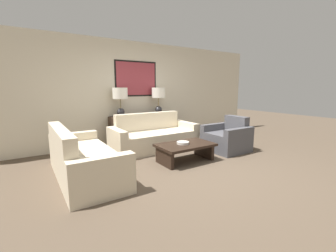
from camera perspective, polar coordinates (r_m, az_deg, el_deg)
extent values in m
plane|color=brown|center=(4.27, 6.87, -10.53)|extent=(20.00, 20.00, 0.00)
cube|color=beige|center=(6.16, -8.21, 8.27)|extent=(8.10, 0.10, 2.65)
cube|color=black|center=(6.11, -8.07, 11.78)|extent=(1.18, 0.01, 0.92)
cube|color=#9E3842|center=(6.10, -8.04, 11.78)|extent=(1.10, 0.02, 0.84)
cube|color=#332319|center=(6.00, -6.87, -0.85)|extent=(1.64, 0.39, 0.75)
cylinder|color=#333338|center=(5.73, -11.87, 2.44)|extent=(0.16, 0.16, 0.02)
sphere|color=#333338|center=(5.72, -11.91, 3.52)|extent=(0.19, 0.19, 0.19)
cylinder|color=#8C7A51|center=(5.70, -11.99, 5.62)|extent=(0.02, 0.02, 0.23)
cylinder|color=white|center=(5.69, -12.08, 8.14)|extent=(0.37, 0.37, 0.27)
cylinder|color=#333338|center=(6.20, -2.40, 3.19)|extent=(0.16, 0.16, 0.02)
sphere|color=#333338|center=(6.19, -2.41, 4.19)|extent=(0.19, 0.19, 0.19)
cylinder|color=#8C7A51|center=(6.17, -2.42, 6.13)|extent=(0.02, 0.02, 0.23)
cylinder|color=white|center=(6.16, -2.44, 8.46)|extent=(0.37, 0.37, 0.27)
cube|color=beige|center=(5.33, -2.93, -3.92)|extent=(1.69, 0.70, 0.43)
cube|color=beige|center=(5.66, -5.17, -0.94)|extent=(1.69, 0.18, 0.86)
cube|color=beige|center=(5.01, -12.80, -4.12)|extent=(0.18, 0.88, 0.59)
cube|color=beige|center=(5.89, 4.53, -1.81)|extent=(0.18, 0.88, 0.59)
cube|color=beige|center=(4.05, -18.83, -8.93)|extent=(0.70, 1.69, 0.43)
cube|color=beige|center=(3.91, -25.27, -6.76)|extent=(0.18, 1.69, 0.86)
cube|color=beige|center=(3.15, -16.20, -12.70)|extent=(0.88, 0.18, 0.59)
cube|color=beige|center=(4.89, -22.64, -4.98)|extent=(0.88, 0.18, 0.59)
cube|color=black|center=(4.54, 4.45, -4.83)|extent=(1.12, 0.69, 0.05)
cube|color=black|center=(4.31, -0.89, -8.07)|extent=(0.07, 0.56, 0.31)
cube|color=black|center=(4.89, 9.08, -6.03)|extent=(0.07, 0.56, 0.31)
cylinder|color=beige|center=(4.51, 3.80, -4.27)|extent=(0.25, 0.25, 0.05)
cube|color=#4C4C51|center=(5.41, 13.85, -3.98)|extent=(0.68, 0.61, 0.43)
cube|color=#4C4C51|center=(5.69, 16.89, -1.57)|extent=(0.18, 0.61, 0.80)
cube|color=#4C4C51|center=(5.71, 11.77, -2.35)|extent=(0.86, 0.14, 0.59)
cube|color=#4C4C51|center=(5.22, 17.56, -3.75)|extent=(0.86, 0.14, 0.59)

